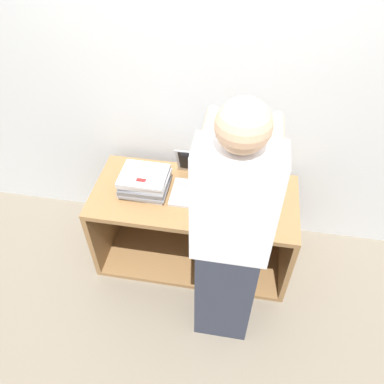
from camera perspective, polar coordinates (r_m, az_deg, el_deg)
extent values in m
plane|color=#756B5B|center=(2.86, -0.76, -14.45)|extent=(12.00, 12.00, 0.00)
cube|color=silver|center=(2.53, 2.01, 14.85)|extent=(8.00, 0.05, 2.40)
cube|color=olive|center=(2.53, 0.36, -0.74)|extent=(1.39, 0.63, 0.04)
cube|color=olive|center=(3.02, 0.30, -9.22)|extent=(1.39, 0.63, 0.04)
cube|color=olive|center=(2.91, -12.97, -3.51)|extent=(0.04, 0.63, 0.60)
cube|color=olive|center=(2.78, 14.35, -6.98)|extent=(0.04, 0.63, 0.60)
cube|color=olive|center=(2.96, 1.26, -1.02)|extent=(1.32, 0.04, 0.60)
cube|color=#B7B7BC|center=(2.51, 0.36, -0.29)|extent=(0.31, 0.26, 0.02)
cube|color=gray|center=(2.51, 0.40, 0.06)|extent=(0.25, 0.14, 0.00)
cube|color=#B7B7BC|center=(2.56, 1.04, 4.59)|extent=(0.31, 0.11, 0.24)
cube|color=black|center=(2.55, 1.02, 4.56)|extent=(0.27, 0.09, 0.21)
cube|color=#B7B7BC|center=(2.58, -7.17, 0.66)|extent=(0.32, 0.27, 0.02)
cube|color=gray|center=(2.55, -7.08, 0.80)|extent=(0.31, 0.26, 0.02)
cube|color=#B7B7BC|center=(2.55, -7.34, 1.28)|extent=(0.31, 0.26, 0.02)
cube|color=slate|center=(2.53, -7.26, 1.45)|extent=(0.31, 0.26, 0.02)
cube|color=#B7B7BC|center=(2.52, -7.16, 2.01)|extent=(0.32, 0.27, 0.02)
cube|color=#B7B7BC|center=(2.51, -7.34, 2.31)|extent=(0.31, 0.27, 0.02)
cube|color=#B7B7BC|center=(2.49, -7.39, 2.58)|extent=(0.31, 0.26, 0.02)
cube|color=#B7B7BC|center=(2.50, 8.27, -1.12)|extent=(0.32, 0.27, 0.02)
cube|color=gray|center=(2.48, 8.26, -0.93)|extent=(0.31, 0.26, 0.02)
cube|color=gray|center=(2.47, 8.15, -0.46)|extent=(0.31, 0.26, 0.02)
cube|color=slate|center=(2.46, 8.23, -0.16)|extent=(0.32, 0.27, 0.02)
cube|color=#2D3342|center=(2.37, 4.96, -14.66)|extent=(0.34, 0.20, 0.84)
cube|color=white|center=(1.77, 6.45, -2.06)|extent=(0.40, 0.20, 0.67)
sphere|color=#DBAD89|center=(1.48, 7.84, 9.95)|extent=(0.23, 0.23, 0.23)
cylinder|color=#DBAD89|center=(1.82, 2.68, 9.54)|extent=(0.07, 0.32, 0.07)
cylinder|color=#DBAD89|center=(1.82, 12.83, 8.35)|extent=(0.07, 0.32, 0.07)
cube|color=red|center=(2.44, -7.77, 1.82)|extent=(0.06, 0.02, 0.01)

